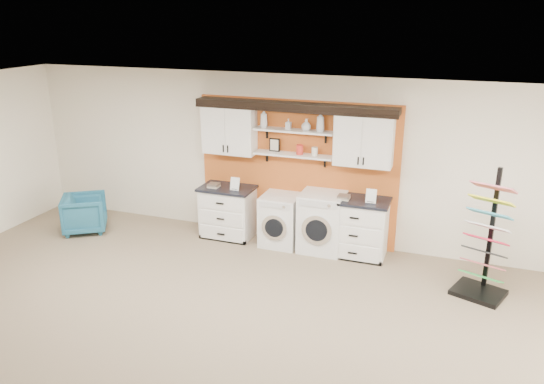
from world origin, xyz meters
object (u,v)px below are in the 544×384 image
at_px(washer, 281,220).
at_px(armchair, 85,213).
at_px(dryer, 322,222).
at_px(base_cabinet_right, 357,227).
at_px(sample_rack, 484,257).
at_px(base_cabinet_left, 228,212).

height_order(washer, armchair, washer).
xyz_separation_m(dryer, armchair, (-4.18, -0.66, -0.16)).
height_order(base_cabinet_right, dryer, dryer).
bearing_deg(sample_rack, dryer, -174.86).
relative_size(base_cabinet_left, base_cabinet_right, 0.94).
bearing_deg(base_cabinet_left, washer, -0.20).
xyz_separation_m(base_cabinet_right, dryer, (-0.58, -0.00, 0.01)).
bearing_deg(sample_rack, armchair, -159.69).
bearing_deg(washer, sample_rack, -11.91).
bearing_deg(washer, dryer, 0.00).
bearing_deg(dryer, base_cabinet_left, 179.88).
relative_size(washer, dryer, 0.88).
bearing_deg(base_cabinet_left, sample_rack, -9.20).
bearing_deg(armchair, base_cabinet_right, -114.96).
relative_size(base_cabinet_right, washer, 1.13).
bearing_deg(base_cabinet_left, dryer, -0.12).
distance_m(base_cabinet_left, dryer, 1.68).
bearing_deg(base_cabinet_right, armchair, -172.05).
relative_size(base_cabinet_left, sample_rack, 0.51).
height_order(sample_rack, armchair, sample_rack).
bearing_deg(washer, base_cabinet_left, 179.80).
height_order(base_cabinet_left, base_cabinet_right, base_cabinet_right).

